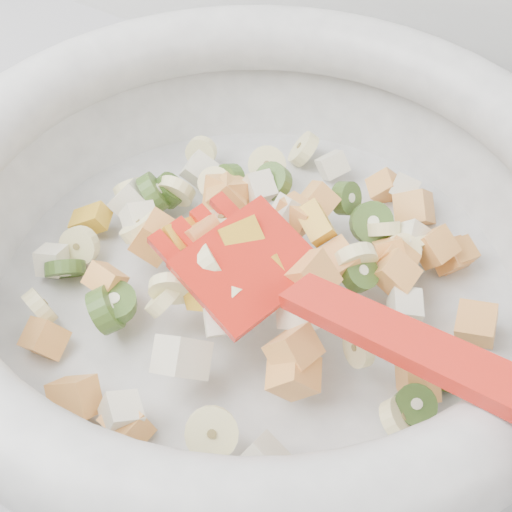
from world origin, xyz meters
The scene contains 1 object.
mixing_bowl centered at (0.07, 1.49, 0.96)m, with size 0.48×0.42×0.15m.
Camera 1 is at (0.25, 1.21, 1.29)m, focal length 55.00 mm.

